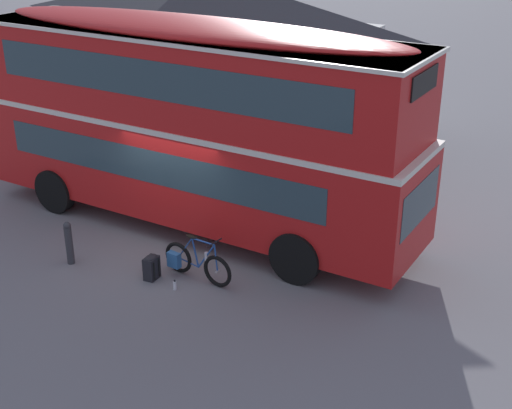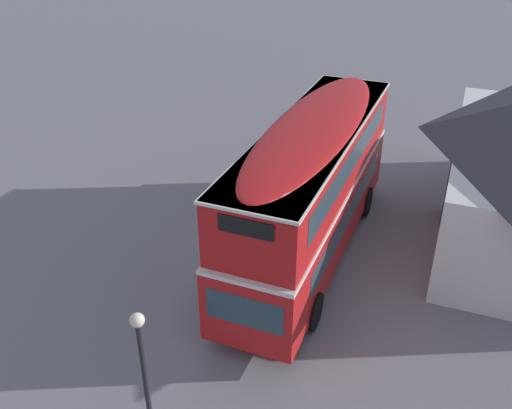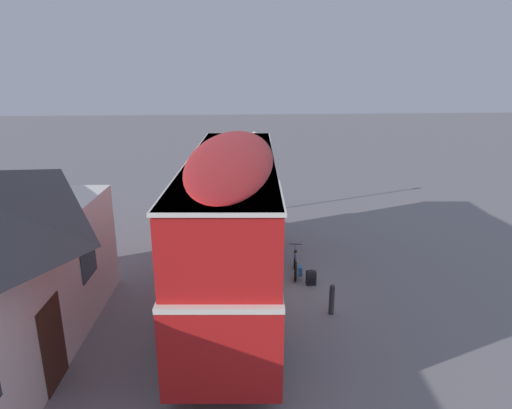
{
  "view_description": "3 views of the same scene",
  "coord_description": "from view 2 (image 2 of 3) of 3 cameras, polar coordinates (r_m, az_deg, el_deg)",
  "views": [
    {
      "loc": [
        7.89,
        -11.52,
        7.19
      ],
      "look_at": [
        1.84,
        0.39,
        1.24
      ],
      "focal_mm": 49.02,
      "sensor_mm": 36.0,
      "label": 1
    },
    {
      "loc": [
        15.08,
        4.38,
        10.81
      ],
      "look_at": [
        -0.54,
        -0.7,
        1.41
      ],
      "focal_mm": 39.31,
      "sensor_mm": 36.0,
      "label": 2
    },
    {
      "loc": [
        -13.02,
        1.45,
        7.0
      ],
      "look_at": [
        1.97,
        0.36,
        2.4
      ],
      "focal_mm": 30.96,
      "sensor_mm": 36.0,
      "label": 3
    }
  ],
  "objects": [
    {
      "name": "ground_plane",
      "position": [
        19.06,
        1.52,
        -4.76
      ],
      "size": [
        120.0,
        120.0,
        0.0
      ],
      "primitive_type": "plane",
      "color": "slate"
    },
    {
      "name": "double_decker_bus",
      "position": [
        17.61,
        5.66,
        2.02
      ],
      "size": [
        10.93,
        3.28,
        4.79
      ],
      "color": "black",
      "rests_on": "ground"
    },
    {
      "name": "touring_bicycle",
      "position": [
        18.21,
        -2.56,
        -5.21
      ],
      "size": [
        1.69,
        0.46,
        0.97
      ],
      "color": "black",
      "rests_on": "ground"
    },
    {
      "name": "backpack_on_ground",
      "position": [
        18.99,
        -2.84,
        -3.94
      ],
      "size": [
        0.29,
        0.33,
        0.53
      ],
      "color": "black",
      "rests_on": "ground"
    },
    {
      "name": "water_bottle_clear_plastic",
      "position": [
        18.64,
        -4.01,
        -5.36
      ],
      "size": [
        0.07,
        0.07,
        0.21
      ],
      "color": "silver",
      "rests_on": "ground"
    },
    {
      "name": "street_lamp",
      "position": [
        11.47,
        -11.25,
        -16.72
      ],
      "size": [
        0.28,
        0.28,
        4.13
      ],
      "color": "black",
      "rests_on": "ground"
    },
    {
      "name": "kerb_bollard",
      "position": [
        20.46,
        -1.62,
        -0.47
      ],
      "size": [
        0.16,
        0.16,
        0.97
      ],
      "color": "#333338",
      "rests_on": "ground"
    }
  ]
}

